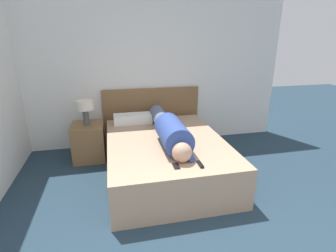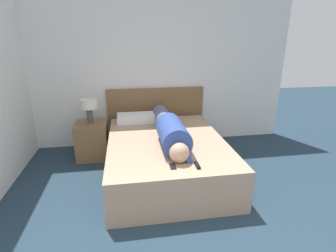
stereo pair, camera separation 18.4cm
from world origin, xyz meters
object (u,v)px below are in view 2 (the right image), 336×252
person_lying (170,130)px  cell_phone (173,166)px  table_lamp (89,106)px  tv_remote (197,165)px  pillow_near_headboard (136,118)px  bed (166,157)px  nightstand (92,140)px

person_lying → cell_phone: bearing=-97.1°
table_lamp → person_lying: table_lamp is taller
tv_remote → person_lying: bearing=102.5°
person_lying → pillow_near_headboard: 0.95m
person_lying → tv_remote: 0.81m
bed → person_lying: 0.41m
tv_remote → bed: bearing=104.9°
bed → person_lying: (0.04, -0.03, 0.41)m
table_lamp → cell_phone: (1.03, -1.49, -0.32)m
pillow_near_headboard → tv_remote: pillow_near_headboard is taller
bed → table_lamp: bearing=146.4°
person_lying → pillow_near_headboard: (-0.41, 0.86, -0.08)m
nightstand → bed: bearing=-33.6°
tv_remote → cell_phone: bearing=173.9°
nightstand → tv_remote: bearing=-49.7°
nightstand → tv_remote: 2.01m
table_lamp → pillow_near_headboard: 0.76m
person_lying → pillow_near_headboard: bearing=115.6°
table_lamp → bed: bearing=-33.6°
table_lamp → nightstand: bearing=0.0°
table_lamp → tv_remote: bearing=-49.7°
tv_remote → cell_phone: (-0.27, 0.03, -0.01)m
bed → pillow_near_headboard: bearing=114.0°
nightstand → person_lying: bearing=-33.8°
bed → nightstand: bearing=146.4°
nightstand → table_lamp: size_ratio=1.52×
nightstand → table_lamp: bearing=180.0°
table_lamp → cell_phone: bearing=-55.5°
nightstand → table_lamp: (-0.00, 0.00, 0.56)m
table_lamp → pillow_near_headboard: table_lamp is taller
person_lying → nightstand: bearing=146.2°
nightstand → pillow_near_headboard: 0.78m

